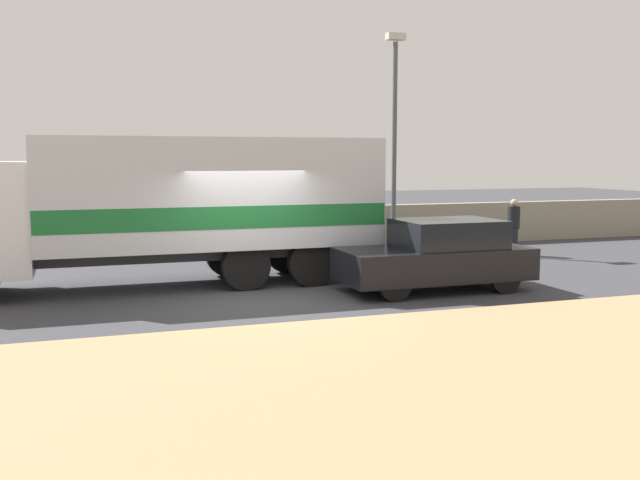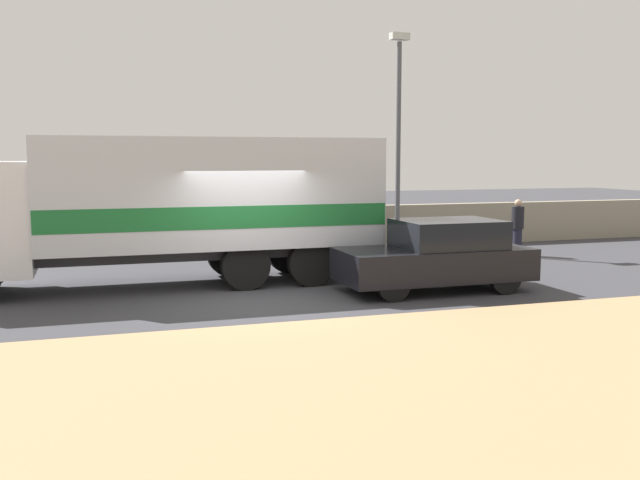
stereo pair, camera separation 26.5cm
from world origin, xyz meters
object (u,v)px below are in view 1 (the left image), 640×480
street_lamp (395,124)px  box_truck (172,203)px  car_hatchback (438,255)px  pedestrian (513,226)px

street_lamp → box_truck: size_ratio=0.68×
street_lamp → box_truck: bearing=-149.4°
box_truck → car_hatchback: (5.14, -2.27, -1.06)m
box_truck → pedestrian: size_ratio=5.90×
street_lamp → box_truck: street_lamp is taller
box_truck → car_hatchback: 5.72m
car_hatchback → box_truck: bearing=-23.8°
pedestrian → street_lamp: bearing=138.5°
car_hatchback → pedestrian: 6.21m
car_hatchback → pedestrian: size_ratio=2.51×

